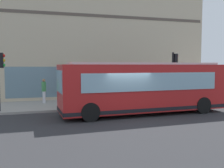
{
  "coord_description": "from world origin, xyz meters",
  "views": [
    {
      "loc": [
        -13.24,
        4.7,
        2.91
      ],
      "look_at": [
        2.36,
        0.08,
        1.7
      ],
      "focal_mm": 40.61,
      "sensor_mm": 36.0,
      "label": 1
    }
  ],
  "objects_px": {
    "traffic_light_near_corner": "(174,68)",
    "pedestrian_by_light_pole": "(65,92)",
    "fire_hydrant": "(122,99)",
    "city_bus_nearside": "(144,88)",
    "newspaper_vending_box": "(110,96)",
    "traffic_light_down_block": "(0,69)",
    "pedestrian_walking_along_curb": "(44,89)",
    "pedestrian_near_building_entrance": "(135,86)"
  },
  "relations": [
    {
      "from": "traffic_light_near_corner",
      "to": "pedestrian_by_light_pole",
      "type": "distance_m",
      "value": 7.99
    },
    {
      "from": "fire_hydrant",
      "to": "traffic_light_near_corner",
      "type": "bearing_deg",
      "value": -99.51
    },
    {
      "from": "pedestrian_by_light_pole",
      "to": "city_bus_nearside",
      "type": "bearing_deg",
      "value": -124.66
    },
    {
      "from": "newspaper_vending_box",
      "to": "traffic_light_down_block",
      "type": "bearing_deg",
      "value": 102.36
    },
    {
      "from": "traffic_light_near_corner",
      "to": "pedestrian_walking_along_curb",
      "type": "relative_size",
      "value": 2.07
    },
    {
      "from": "pedestrian_near_building_entrance",
      "to": "pedestrian_walking_along_curb",
      "type": "bearing_deg",
      "value": 93.66
    },
    {
      "from": "newspaper_vending_box",
      "to": "fire_hydrant",
      "type": "bearing_deg",
      "value": -149.58
    },
    {
      "from": "traffic_light_down_block",
      "to": "newspaper_vending_box",
      "type": "bearing_deg",
      "value": -77.64
    },
    {
      "from": "traffic_light_down_block",
      "to": "city_bus_nearside",
      "type": "bearing_deg",
      "value": -106.15
    },
    {
      "from": "traffic_light_near_corner",
      "to": "newspaper_vending_box",
      "type": "distance_m",
      "value": 5.16
    },
    {
      "from": "pedestrian_by_light_pole",
      "to": "newspaper_vending_box",
      "type": "bearing_deg",
      "value": -74.68
    },
    {
      "from": "traffic_light_down_block",
      "to": "pedestrian_walking_along_curb",
      "type": "bearing_deg",
      "value": -43.54
    },
    {
      "from": "city_bus_nearside",
      "to": "pedestrian_by_light_pole",
      "type": "relative_size",
      "value": 6.12
    },
    {
      "from": "traffic_light_near_corner",
      "to": "pedestrian_walking_along_curb",
      "type": "height_order",
      "value": "traffic_light_near_corner"
    },
    {
      "from": "fire_hydrant",
      "to": "pedestrian_near_building_entrance",
      "type": "distance_m",
      "value": 3.37
    },
    {
      "from": "fire_hydrant",
      "to": "newspaper_vending_box",
      "type": "height_order",
      "value": "newspaper_vending_box"
    },
    {
      "from": "pedestrian_walking_along_curb",
      "to": "newspaper_vending_box",
      "type": "bearing_deg",
      "value": -103.24
    },
    {
      "from": "traffic_light_down_block",
      "to": "newspaper_vending_box",
      "type": "relative_size",
      "value": 4.0
    },
    {
      "from": "city_bus_nearside",
      "to": "pedestrian_walking_along_curb",
      "type": "relative_size",
      "value": 5.7
    },
    {
      "from": "city_bus_nearside",
      "to": "traffic_light_down_block",
      "type": "xyz_separation_m",
      "value": [
        2.38,
        8.22,
        1.11
      ]
    },
    {
      "from": "pedestrian_near_building_entrance",
      "to": "traffic_light_near_corner",
      "type": "bearing_deg",
      "value": -151.73
    },
    {
      "from": "city_bus_nearside",
      "to": "fire_hydrant",
      "type": "relative_size",
      "value": 13.7
    },
    {
      "from": "fire_hydrant",
      "to": "pedestrian_by_light_pole",
      "type": "distance_m",
      "value": 4.05
    },
    {
      "from": "pedestrian_walking_along_curb",
      "to": "pedestrian_by_light_pole",
      "type": "bearing_deg",
      "value": -147.72
    },
    {
      "from": "fire_hydrant",
      "to": "pedestrian_by_light_pole",
      "type": "height_order",
      "value": "pedestrian_by_light_pole"
    },
    {
      "from": "newspaper_vending_box",
      "to": "pedestrian_by_light_pole",
      "type": "bearing_deg",
      "value": 105.32
    },
    {
      "from": "newspaper_vending_box",
      "to": "pedestrian_walking_along_curb",
      "type": "bearing_deg",
      "value": 76.76
    },
    {
      "from": "pedestrian_walking_along_curb",
      "to": "newspaper_vending_box",
      "type": "height_order",
      "value": "pedestrian_walking_along_curb"
    },
    {
      "from": "city_bus_nearside",
      "to": "traffic_light_near_corner",
      "type": "bearing_deg",
      "value": -56.06
    },
    {
      "from": "fire_hydrant",
      "to": "newspaper_vending_box",
      "type": "xyz_separation_m",
      "value": [
        1.04,
        0.61,
        0.09
      ]
    },
    {
      "from": "fire_hydrant",
      "to": "pedestrian_walking_along_curb",
      "type": "xyz_separation_m",
      "value": [
        2.14,
        5.29,
        0.67
      ]
    },
    {
      "from": "traffic_light_down_block",
      "to": "pedestrian_near_building_entrance",
      "type": "distance_m",
      "value": 10.47
    },
    {
      "from": "traffic_light_down_block",
      "to": "newspaper_vending_box",
      "type": "distance_m",
      "value": 7.68
    },
    {
      "from": "pedestrian_walking_along_curb",
      "to": "newspaper_vending_box",
      "type": "distance_m",
      "value": 4.84
    },
    {
      "from": "traffic_light_down_block",
      "to": "traffic_light_near_corner",
      "type": "bearing_deg",
      "value": -90.47
    },
    {
      "from": "fire_hydrant",
      "to": "pedestrian_by_light_pole",
      "type": "bearing_deg",
      "value": 88.36
    },
    {
      "from": "pedestrian_walking_along_curb",
      "to": "fire_hydrant",
      "type": "bearing_deg",
      "value": -112.07
    },
    {
      "from": "fire_hydrant",
      "to": "pedestrian_by_light_pole",
      "type": "xyz_separation_m",
      "value": [
        0.11,
        4.01,
        0.59
      ]
    },
    {
      "from": "city_bus_nearside",
      "to": "fire_hydrant",
      "type": "xyz_separation_m",
      "value": [
        2.92,
        0.38,
        -1.04
      ]
    },
    {
      "from": "pedestrian_near_building_entrance",
      "to": "pedestrian_by_light_pole",
      "type": "bearing_deg",
      "value": 112.47
    },
    {
      "from": "pedestrian_walking_along_curb",
      "to": "newspaper_vending_box",
      "type": "xyz_separation_m",
      "value": [
        -1.1,
        -4.68,
        -0.58
      ]
    },
    {
      "from": "city_bus_nearside",
      "to": "traffic_light_down_block",
      "type": "distance_m",
      "value": 8.63
    }
  ]
}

